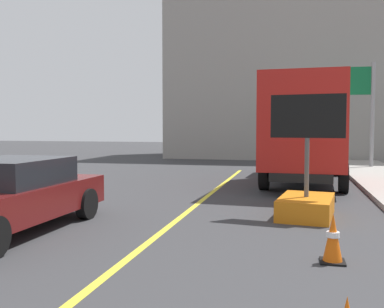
% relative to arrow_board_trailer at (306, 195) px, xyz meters
% --- Properties ---
extents(arrow_board_trailer, '(1.60, 1.93, 2.70)m').
position_rel_arrow_board_trailer_xyz_m(arrow_board_trailer, '(0.00, 0.00, 0.00)').
color(arrow_board_trailer, orange).
rests_on(arrow_board_trailer, ground).
extents(box_truck, '(2.99, 7.93, 3.59)m').
position_rel_arrow_board_trailer_xyz_m(box_truck, '(0.11, 6.01, 1.44)').
color(box_truck, black).
rests_on(box_truck, ground).
extents(pickup_car, '(2.10, 4.57, 1.38)m').
position_rel_arrow_board_trailer_xyz_m(pickup_car, '(-5.56, -2.72, 0.22)').
color(pickup_car, '#591414').
rests_on(pickup_car, ground).
extents(highway_guide_sign, '(2.78, 0.34, 5.00)m').
position_rel_arrow_board_trailer_xyz_m(highway_guide_sign, '(2.47, 11.96, 2.94)').
color(highway_guide_sign, gray).
rests_on(highway_guide_sign, ground).
extents(far_building_block, '(17.27, 6.84, 10.17)m').
position_rel_arrow_board_trailer_xyz_m(far_building_block, '(0.28, 19.85, 4.60)').
color(far_building_block, gray).
rests_on(far_building_block, ground).
extents(traffic_cone_far_lane, '(0.36, 0.36, 0.73)m').
position_rel_arrow_board_trailer_xyz_m(traffic_cone_far_lane, '(0.30, -3.29, -0.12)').
color(traffic_cone_far_lane, black).
rests_on(traffic_cone_far_lane, ground).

